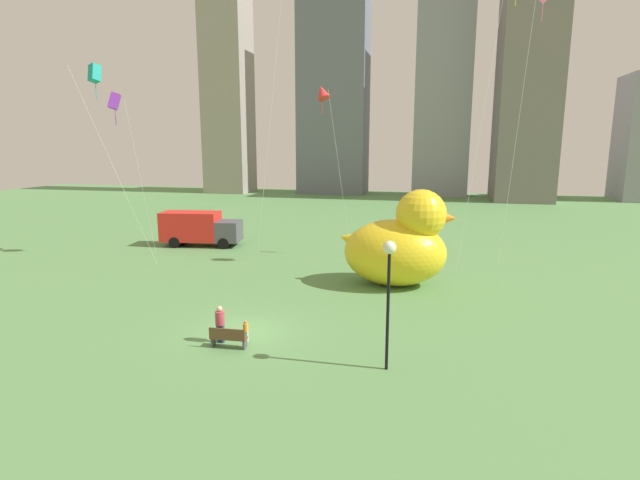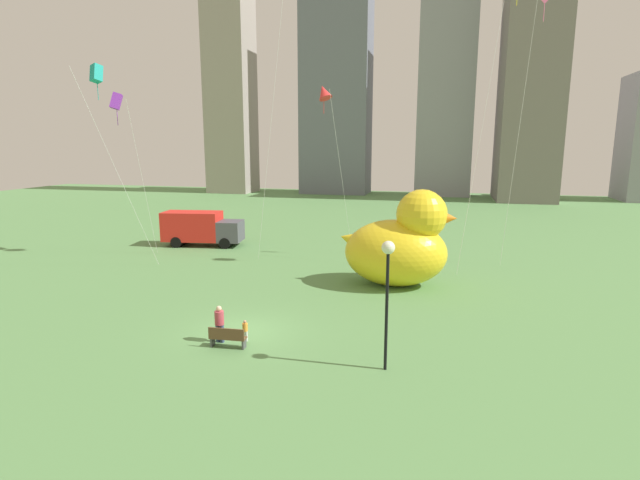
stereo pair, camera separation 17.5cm
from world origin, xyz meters
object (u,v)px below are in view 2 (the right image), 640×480
(kite_purple, at_px, (116,102))
(kite_red, at_px, (324,92))
(box_truck, at_px, (201,229))
(kite_pink, at_px, (542,13))
(person_child, at_px, (245,330))
(person_adult, at_px, (219,322))
(lamppost, at_px, (388,271))
(kite_teal, at_px, (97,75))
(giant_inflatable_duck, at_px, (400,245))
(park_bench, at_px, (227,337))

(kite_purple, distance_m, kite_red, 15.78)
(box_truck, xyz_separation_m, kite_pink, (25.15, -0.63, 15.23))
(person_child, distance_m, box_truck, 21.63)
(person_adult, xyz_separation_m, box_truck, (-10.55, 18.62, 0.56))
(person_child, distance_m, kite_red, 24.84)
(person_child, relative_size, lamppost, 0.19)
(box_truck, bearing_deg, person_child, -57.65)
(kite_purple, xyz_separation_m, kite_teal, (0.46, -2.50, 1.54))
(kite_purple, bearing_deg, person_adult, -43.93)
(box_truck, xyz_separation_m, kite_purple, (-3.50, -5.08, 9.88))
(kite_teal, relative_size, kite_red, 1.03)
(giant_inflatable_duck, height_order, kite_pink, kite_pink)
(lamppost, xyz_separation_m, box_truck, (-17.77, 19.52, -2.40))
(person_child, height_order, kite_purple, kite_purple)
(park_bench, distance_m, kite_purple, 23.00)
(person_adult, xyz_separation_m, kite_pink, (14.61, 17.99, 15.79))
(giant_inflatable_duck, height_order, kite_teal, kite_teal)
(kite_red, xyz_separation_m, kite_pink, (15.41, -4.05, 4.18))
(kite_red, relative_size, kite_pink, 0.72)
(kite_pink, bearing_deg, person_adult, -129.08)
(park_bench, relative_size, giant_inflatable_duck, 0.22)
(box_truck, distance_m, kite_purple, 11.65)
(lamppost, distance_m, kite_red, 25.79)
(kite_purple, height_order, kite_pink, kite_pink)
(person_child, relative_size, box_truck, 0.14)
(person_adult, relative_size, kite_purple, 0.13)
(giant_inflatable_duck, xyz_separation_m, kite_red, (-7.45, 11.29, 10.03))
(person_adult, distance_m, kite_purple, 22.13)
(park_bench, height_order, kite_purple, kite_purple)
(person_adult, bearing_deg, giant_inflatable_duck, 58.28)
(person_child, height_order, kite_teal, kite_teal)
(park_bench, distance_m, lamppost, 7.47)
(giant_inflatable_duck, distance_m, box_truck, 18.93)
(person_adult, height_order, giant_inflatable_duck, giant_inflatable_duck)
(park_bench, height_order, box_truck, box_truck)
(person_child, distance_m, kite_purple, 22.75)
(giant_inflatable_duck, height_order, lamppost, giant_inflatable_duck)
(kite_purple, bearing_deg, box_truck, 55.42)
(kite_purple, distance_m, kite_teal, 2.97)
(park_bench, height_order, kite_teal, kite_teal)
(park_bench, relative_size, person_adult, 0.97)
(box_truck, height_order, kite_red, kite_red)
(kite_red, bearing_deg, person_adult, -87.90)
(person_adult, relative_size, giant_inflatable_duck, 0.23)
(person_adult, relative_size, person_child, 1.72)
(kite_pink, bearing_deg, box_truck, 178.57)
(lamppost, bearing_deg, giant_inflatable_duck, 92.86)
(giant_inflatable_duck, relative_size, kite_pink, 0.38)
(park_bench, distance_m, kite_red, 25.58)
(person_child, xyz_separation_m, giant_inflatable_duck, (5.62, 10.39, 1.96))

